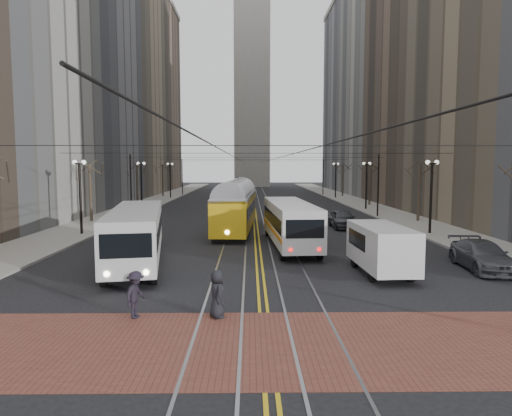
{
  "coord_description": "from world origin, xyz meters",
  "views": [
    {
      "loc": [
        -0.5,
        -17.49,
        5.46
      ],
      "look_at": [
        -0.16,
        8.81,
        3.0
      ],
      "focal_mm": 32.0,
      "sensor_mm": 36.0,
      "label": 1
    }
  ],
  "objects_px": {
    "streetcar": "(236,211)",
    "rear_bus": "(290,225)",
    "pedestrian_a": "(217,294)",
    "sedan_parked": "(482,255)",
    "sedan_grey": "(342,219)",
    "transit_bus": "(136,236)",
    "pedestrian_d": "(136,294)",
    "cargo_van": "(381,250)",
    "clock_tower": "(252,45)"
  },
  "relations": [
    {
      "from": "rear_bus",
      "to": "pedestrian_d",
      "type": "distance_m",
      "value": 15.94
    },
    {
      "from": "cargo_van",
      "to": "sedan_parked",
      "type": "bearing_deg",
      "value": 7.31
    },
    {
      "from": "sedan_grey",
      "to": "rear_bus",
      "type": "bearing_deg",
      "value": -120.85
    },
    {
      "from": "pedestrian_a",
      "to": "pedestrian_d",
      "type": "xyz_separation_m",
      "value": [
        -2.91,
        0.0,
        -0.02
      ]
    },
    {
      "from": "transit_bus",
      "to": "sedan_grey",
      "type": "relative_size",
      "value": 2.55
    },
    {
      "from": "streetcar",
      "to": "rear_bus",
      "type": "bearing_deg",
      "value": -59.72
    },
    {
      "from": "transit_bus",
      "to": "cargo_van",
      "type": "relative_size",
      "value": 2.2
    },
    {
      "from": "transit_bus",
      "to": "pedestrian_d",
      "type": "xyz_separation_m",
      "value": [
        2.26,
        -9.28,
        -0.67
      ]
    },
    {
      "from": "cargo_van",
      "to": "pedestrian_d",
      "type": "height_order",
      "value": "cargo_van"
    },
    {
      "from": "transit_bus",
      "to": "rear_bus",
      "type": "xyz_separation_m",
      "value": [
        9.05,
        5.13,
        -0.04
      ]
    },
    {
      "from": "clock_tower",
      "to": "transit_bus",
      "type": "height_order",
      "value": "clock_tower"
    },
    {
      "from": "sedan_grey",
      "to": "pedestrian_a",
      "type": "xyz_separation_m",
      "value": [
        -9.26,
        -23.5,
        0.06
      ]
    },
    {
      "from": "transit_bus",
      "to": "sedan_grey",
      "type": "height_order",
      "value": "transit_bus"
    },
    {
      "from": "rear_bus",
      "to": "sedan_parked",
      "type": "xyz_separation_m",
      "value": [
        9.51,
        -6.98,
        -0.74
      ]
    },
    {
      "from": "sedan_parked",
      "to": "rear_bus",
      "type": "bearing_deg",
      "value": 147.34
    },
    {
      "from": "transit_bus",
      "to": "rear_bus",
      "type": "height_order",
      "value": "transit_bus"
    },
    {
      "from": "cargo_van",
      "to": "sedan_grey",
      "type": "bearing_deg",
      "value": 82.91
    },
    {
      "from": "transit_bus",
      "to": "cargo_van",
      "type": "height_order",
      "value": "transit_bus"
    },
    {
      "from": "pedestrian_d",
      "to": "sedan_parked",
      "type": "bearing_deg",
      "value": -49.74
    },
    {
      "from": "rear_bus",
      "to": "pedestrian_a",
      "type": "xyz_separation_m",
      "value": [
        -3.88,
        -14.41,
        -0.61
      ]
    },
    {
      "from": "rear_bus",
      "to": "pedestrian_a",
      "type": "distance_m",
      "value": 14.94
    },
    {
      "from": "pedestrian_a",
      "to": "rear_bus",
      "type": "bearing_deg",
      "value": -34.1
    },
    {
      "from": "pedestrian_a",
      "to": "pedestrian_d",
      "type": "height_order",
      "value": "pedestrian_a"
    },
    {
      "from": "pedestrian_a",
      "to": "cargo_van",
      "type": "bearing_deg",
      "value": -69.13
    },
    {
      "from": "cargo_van",
      "to": "sedan_parked",
      "type": "relative_size",
      "value": 1.07
    },
    {
      "from": "streetcar",
      "to": "pedestrian_a",
      "type": "distance_m",
      "value": 21.99
    },
    {
      "from": "clock_tower",
      "to": "sedan_grey",
      "type": "xyz_separation_m",
      "value": [
        7.56,
        -80.0,
        -35.14
      ]
    },
    {
      "from": "clock_tower",
      "to": "transit_bus",
      "type": "bearing_deg",
      "value": -94.17
    },
    {
      "from": "rear_bus",
      "to": "pedestrian_d",
      "type": "xyz_separation_m",
      "value": [
        -6.79,
        -14.41,
        -0.63
      ]
    },
    {
      "from": "transit_bus",
      "to": "pedestrian_a",
      "type": "xyz_separation_m",
      "value": [
        5.17,
        -9.28,
        -0.65
      ]
    },
    {
      "from": "clock_tower",
      "to": "cargo_van",
      "type": "height_order",
      "value": "clock_tower"
    },
    {
      "from": "streetcar",
      "to": "pedestrian_d",
      "type": "height_order",
      "value": "streetcar"
    },
    {
      "from": "streetcar",
      "to": "cargo_van",
      "type": "height_order",
      "value": "streetcar"
    },
    {
      "from": "rear_bus",
      "to": "cargo_van",
      "type": "distance_m",
      "value": 8.82
    },
    {
      "from": "clock_tower",
      "to": "streetcar",
      "type": "relative_size",
      "value": 4.69
    },
    {
      "from": "sedan_parked",
      "to": "streetcar",
      "type": "bearing_deg",
      "value": 136.19
    },
    {
      "from": "streetcar",
      "to": "rear_bus",
      "type": "xyz_separation_m",
      "value": [
        3.85,
        -7.57,
        -0.17
      ]
    },
    {
      "from": "streetcar",
      "to": "sedan_parked",
      "type": "xyz_separation_m",
      "value": [
        13.36,
        -14.55,
        -0.91
      ]
    },
    {
      "from": "rear_bus",
      "to": "cargo_van",
      "type": "relative_size",
      "value": 2.06
    },
    {
      "from": "sedan_grey",
      "to": "sedan_parked",
      "type": "height_order",
      "value": "sedan_grey"
    },
    {
      "from": "clock_tower",
      "to": "rear_bus",
      "type": "distance_m",
      "value": 95.55
    },
    {
      "from": "clock_tower",
      "to": "pedestrian_d",
      "type": "bearing_deg",
      "value": -92.55
    },
    {
      "from": "cargo_van",
      "to": "transit_bus",
      "type": "bearing_deg",
      "value": 165.76
    },
    {
      "from": "transit_bus",
      "to": "streetcar",
      "type": "xyz_separation_m",
      "value": [
        5.19,
        12.7,
        0.13
      ]
    },
    {
      "from": "streetcar",
      "to": "cargo_van",
      "type": "xyz_separation_m",
      "value": [
        7.75,
        -15.48,
        -0.43
      ]
    },
    {
      "from": "sedan_parked",
      "to": "pedestrian_d",
      "type": "distance_m",
      "value": 17.91
    },
    {
      "from": "sedan_parked",
      "to": "sedan_grey",
      "type": "bearing_deg",
      "value": 108.03
    },
    {
      "from": "clock_tower",
      "to": "rear_bus",
      "type": "height_order",
      "value": "clock_tower"
    },
    {
      "from": "pedestrian_d",
      "to": "cargo_van",
      "type": "bearing_deg",
      "value": -42.93
    },
    {
      "from": "cargo_van",
      "to": "pedestrian_a",
      "type": "relative_size",
      "value": 3.21
    }
  ]
}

